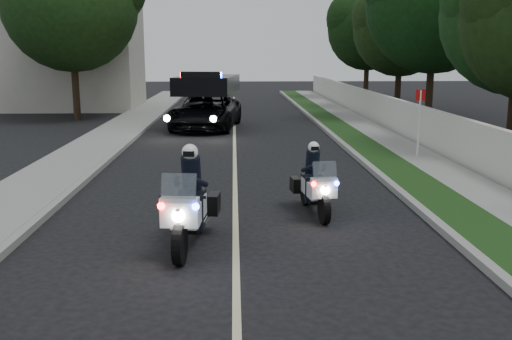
{
  "coord_description": "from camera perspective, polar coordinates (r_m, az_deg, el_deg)",
  "views": [
    {
      "loc": [
        -0.02,
        -10.91,
        3.5
      ],
      "look_at": [
        0.45,
        1.29,
        1.0
      ],
      "focal_mm": 40.5,
      "sensor_mm": 36.0,
      "label": 1
    }
  ],
  "objects": [
    {
      "name": "ground",
      "position": [
        11.46,
        -2.03,
        -6.22
      ],
      "size": [
        120.0,
        120.0,
        0.0
      ],
      "primitive_type": "plane",
      "color": "black",
      "rests_on": "ground"
    },
    {
      "name": "curb_right",
      "position": [
        21.58,
        8.83,
        2.31
      ],
      "size": [
        0.2,
        60.0,
        0.15
      ],
      "primitive_type": "cube",
      "color": "gray",
      "rests_on": "ground"
    },
    {
      "name": "grass_verge",
      "position": [
        21.73,
        10.64,
        2.32
      ],
      "size": [
        1.2,
        60.0,
        0.16
      ],
      "primitive_type": "cube",
      "color": "#193814",
      "rests_on": "ground"
    },
    {
      "name": "sidewalk_right",
      "position": [
        22.05,
        13.94,
        2.31
      ],
      "size": [
        1.4,
        60.0,
        0.16
      ],
      "primitive_type": "cube",
      "color": "gray",
      "rests_on": "ground"
    },
    {
      "name": "property_wall",
      "position": [
        22.26,
        16.5,
        4.0
      ],
      "size": [
        0.22,
        60.0,
        1.5
      ],
      "primitive_type": "cube",
      "color": "beige",
      "rests_on": "ground"
    },
    {
      "name": "curb_left",
      "position": [
        21.58,
        -13.09,
        2.14
      ],
      "size": [
        0.2,
        60.0,
        0.15
      ],
      "primitive_type": "cube",
      "color": "gray",
      "rests_on": "ground"
    },
    {
      "name": "sidewalk_left",
      "position": [
        21.81,
        -15.93,
        2.1
      ],
      "size": [
        2.0,
        60.0,
        0.16
      ],
      "primitive_type": "cube",
      "color": "gray",
      "rests_on": "ground"
    },
    {
      "name": "building_far",
      "position": [
        38.24,
        -17.68,
        11.05
      ],
      "size": [
        8.0,
        6.0,
        7.0
      ],
      "primitive_type": "cube",
      "color": "#A8A396",
      "rests_on": "ground"
    },
    {
      "name": "lane_marking",
      "position": [
        21.2,
        -2.13,
        2.08
      ],
      "size": [
        0.12,
        50.0,
        0.01
      ],
      "primitive_type": "cube",
      "color": "#BFB78C",
      "rests_on": "ground"
    },
    {
      "name": "police_moto_left",
      "position": [
        10.77,
        -6.48,
        -7.46
      ],
      "size": [
        1.01,
        2.29,
        1.88
      ],
      "primitive_type": null,
      "rotation": [
        0.0,
        0.0,
        -0.11
      ],
      "color": "white",
      "rests_on": "ground"
    },
    {
      "name": "police_moto_right",
      "position": [
        12.85,
        5.74,
        -4.29
      ],
      "size": [
        0.88,
        1.94,
        1.59
      ],
      "primitive_type": null,
      "rotation": [
        0.0,
        0.0,
        0.12
      ],
      "color": "silver",
      "rests_on": "ground"
    },
    {
      "name": "police_suv",
      "position": [
        27.05,
        -4.91,
        4.1
      ],
      "size": [
        3.46,
        6.16,
        2.84
      ],
      "primitive_type": "imported",
      "rotation": [
        0.0,
        0.0,
        -0.13
      ],
      "color": "black",
      "rests_on": "ground"
    },
    {
      "name": "bicycle",
      "position": [
        29.85,
        -6.33,
        4.77
      ],
      "size": [
        0.76,
        1.75,
        0.89
      ],
      "primitive_type": "imported",
      "rotation": [
        0.0,
        0.0,
        -0.1
      ],
      "color": "black",
      "rests_on": "ground"
    },
    {
      "name": "cyclist",
      "position": [
        29.85,
        -6.33,
        4.77
      ],
      "size": [
        0.67,
        0.45,
        1.82
      ],
      "primitive_type": "imported",
      "rotation": [
        0.0,
        0.0,
        3.17
      ],
      "color": "black",
      "rests_on": "ground"
    },
    {
      "name": "sign_post",
      "position": [
        19.72,
        15.6,
        0.92
      ],
      "size": [
        0.48,
        0.48,
        2.4
      ],
      "primitive_type": null,
      "rotation": [
        0.0,
        0.0,
        0.34
      ],
      "color": "red",
      "rests_on": "ground"
    },
    {
      "name": "tree_right_b",
      "position": [
        22.73,
        23.75,
        1.73
      ],
      "size": [
        6.03,
        6.03,
        9.17
      ],
      "primitive_type": null,
      "rotation": [
        0.0,
        0.0,
        -0.1
      ],
      "color": "#163B13",
      "rests_on": "ground"
    },
    {
      "name": "tree_right_c",
      "position": [
        30.76,
        16.59,
        4.56
      ],
      "size": [
        8.14,
        8.14,
        11.21
      ],
      "primitive_type": null,
      "rotation": [
        0.0,
        0.0,
        0.24
      ],
      "color": "#123510",
      "rests_on": "ground"
    },
    {
      "name": "tree_right_d",
      "position": [
        36.44,
        13.73,
        5.74
      ],
      "size": [
        6.98,
        6.98,
        9.43
      ],
      "primitive_type": null,
      "rotation": [
        0.0,
        0.0,
        -0.27
      ],
      "color": "#1C3712",
      "rests_on": "ground"
    },
    {
      "name": "tree_right_e",
      "position": [
        44.32,
        10.75,
        6.85
      ],
      "size": [
        7.48,
        7.48,
        9.94
      ],
      "primitive_type": null,
      "rotation": [
        0.0,
        0.0,
        0.31
      ],
      "color": "black",
      "rests_on": "ground"
    },
    {
      "name": "tree_left_near",
      "position": [
        31.94,
        -17.2,
        4.77
      ],
      "size": [
        7.14,
        7.14,
        11.45
      ],
      "primitive_type": null,
      "rotation": [
        0.0,
        0.0,
        0.04
      ],
      "color": "#1A3A13",
      "rests_on": "ground"
    },
    {
      "name": "tree_left_far",
      "position": [
        36.77,
        -17.22,
        5.6
      ],
      "size": [
        6.76,
        6.76,
        9.29
      ],
      "primitive_type": null,
      "rotation": [
        0.0,
        0.0,
        0.25
      ],
      "color": "black",
      "rests_on": "ground"
    }
  ]
}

